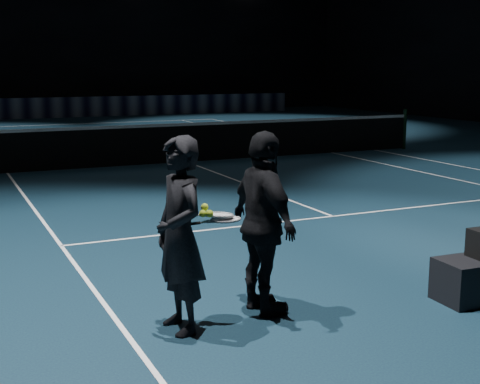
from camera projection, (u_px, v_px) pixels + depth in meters
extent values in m
plane|color=black|center=(188.00, 163.00, 15.99)|extent=(36.00, 36.00, 0.00)
plane|color=black|center=(52.00, 6.00, 31.12)|extent=(30.00, 0.00, 30.00)
cylinder|color=black|center=(405.00, 129.00, 18.52)|extent=(0.10, 0.10, 1.10)
cube|color=black|center=(188.00, 144.00, 15.91)|extent=(12.80, 0.02, 0.86)
cube|color=white|center=(188.00, 124.00, 15.82)|extent=(12.80, 0.03, 0.07)
cube|color=black|center=(67.00, 107.00, 29.74)|extent=(22.00, 0.15, 0.90)
imported|color=black|center=(180.00, 235.00, 5.72)|extent=(0.47, 0.66, 1.71)
imported|color=black|center=(264.00, 224.00, 6.14)|extent=(0.47, 1.02, 1.71)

